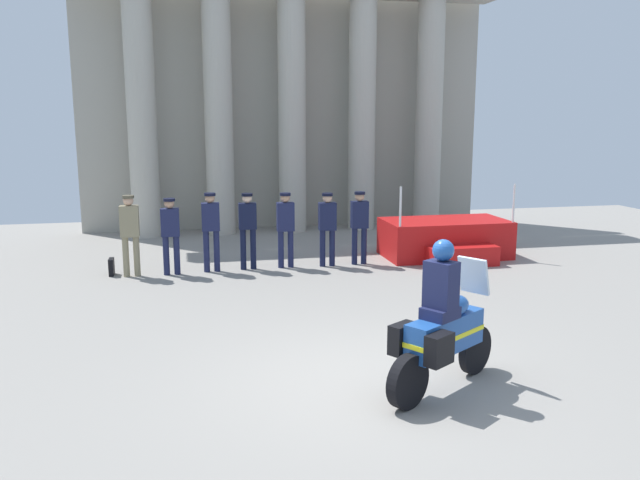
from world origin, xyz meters
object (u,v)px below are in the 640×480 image
(officer_in_row_4, at_px, (286,224))
(motorcycle_with_rider, at_px, (442,329))
(officer_in_row_6, at_px, (359,222))
(officer_in_row_1, at_px, (170,230))
(officer_in_row_2, at_px, (211,225))
(officer_in_row_3, at_px, (248,225))
(briefcase_on_ground, at_px, (112,267))
(reviewing_stand, at_px, (446,239))
(officer_in_row_0, at_px, (130,229))
(officer_in_row_5, at_px, (327,223))

(officer_in_row_4, bearing_deg, motorcycle_with_rider, 97.98)
(officer_in_row_6, bearing_deg, officer_in_row_1, 3.41)
(officer_in_row_2, xyz_separation_m, officer_in_row_3, (0.80, 0.05, -0.02))
(officer_in_row_3, distance_m, briefcase_on_ground, 3.02)
(officer_in_row_4, bearing_deg, officer_in_row_3, 1.80)
(reviewing_stand, distance_m, officer_in_row_4, 3.97)
(officer_in_row_4, height_order, briefcase_on_ground, officer_in_row_4)
(officer_in_row_2, height_order, briefcase_on_ground, officer_in_row_2)
(officer_in_row_2, height_order, motorcycle_with_rider, motorcycle_with_rider)
(reviewing_stand, xyz_separation_m, officer_in_row_4, (-3.93, -0.26, 0.56))
(reviewing_stand, height_order, officer_in_row_0, reviewing_stand)
(officer_in_row_1, xyz_separation_m, officer_in_row_2, (0.85, 0.10, 0.05))
(officer_in_row_5, bearing_deg, briefcase_on_ground, 0.11)
(officer_in_row_0, relative_size, motorcycle_with_rider, 0.90)
(officer_in_row_4, xyz_separation_m, briefcase_on_ground, (-3.74, 0.06, -0.81))
(officer_in_row_4, distance_m, officer_in_row_5, 0.94)
(officer_in_row_6, relative_size, motorcycle_with_rider, 0.88)
(officer_in_row_1, relative_size, motorcycle_with_rider, 0.86)
(officer_in_row_0, relative_size, officer_in_row_3, 1.02)
(officer_in_row_3, height_order, officer_in_row_5, officer_in_row_3)
(officer_in_row_0, bearing_deg, officer_in_row_3, -175.28)
(reviewing_stand, xyz_separation_m, officer_in_row_1, (-6.41, -0.42, 0.54))
(officer_in_row_0, height_order, officer_in_row_3, officer_in_row_0)
(reviewing_stand, height_order, officer_in_row_5, reviewing_stand)
(officer_in_row_6, distance_m, motorcycle_with_rider, 7.01)
(officer_in_row_2, bearing_deg, officer_in_row_5, -178.63)
(reviewing_stand, height_order, officer_in_row_3, reviewing_stand)
(motorcycle_with_rider, bearing_deg, officer_in_row_0, 87.69)
(reviewing_stand, distance_m, motorcycle_with_rider, 7.90)
(reviewing_stand, bearing_deg, officer_in_row_2, -176.72)
(officer_in_row_2, relative_size, officer_in_row_5, 1.04)
(officer_in_row_1, distance_m, officer_in_row_4, 2.49)
(officer_in_row_0, bearing_deg, officer_in_row_2, -175.59)
(motorcycle_with_rider, bearing_deg, reviewing_stand, 33.30)
(reviewing_stand, distance_m, officer_in_row_1, 6.45)
(officer_in_row_1, xyz_separation_m, briefcase_on_ground, (-1.26, 0.21, -0.79))
(officer_in_row_1, bearing_deg, officer_in_row_2, -171.54)
(officer_in_row_2, relative_size, officer_in_row_4, 1.03)
(reviewing_stand, bearing_deg, motorcycle_with_rider, -113.51)
(officer_in_row_2, xyz_separation_m, briefcase_on_ground, (-2.11, 0.11, -0.84))
(officer_in_row_2, xyz_separation_m, officer_in_row_5, (2.57, -0.01, -0.04))
(officer_in_row_2, bearing_deg, officer_in_row_6, -177.89)
(reviewing_stand, bearing_deg, officer_in_row_5, -173.72)
(officer_in_row_2, relative_size, officer_in_row_3, 1.02)
(officer_in_row_4, bearing_deg, briefcase_on_ground, 0.75)
(officer_in_row_6, bearing_deg, reviewing_stand, -171.02)
(officer_in_row_5, bearing_deg, reviewing_stand, -172.11)
(officer_in_row_6, height_order, motorcycle_with_rider, motorcycle_with_rider)
(officer_in_row_3, bearing_deg, briefcase_on_ground, 0.45)
(officer_in_row_0, bearing_deg, officer_in_row_6, -177.12)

